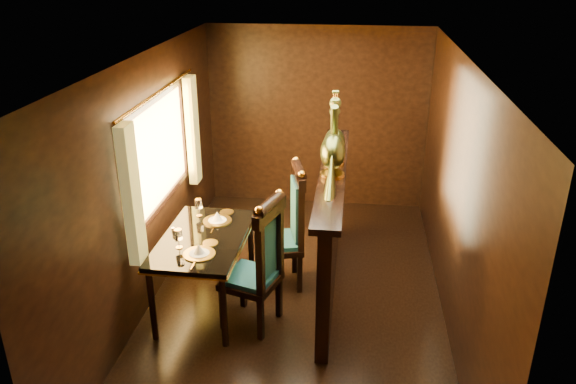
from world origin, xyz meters
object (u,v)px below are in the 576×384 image
(chair_right, at_px, (290,223))
(peacock_left, at_px, (333,137))
(peacock_right, at_px, (335,131))
(dining_table, at_px, (204,243))
(chair_left, at_px, (262,261))

(chair_right, distance_m, peacock_left, 1.14)
(chair_right, xyz_separation_m, peacock_left, (0.43, -0.20, 1.03))
(peacock_right, bearing_deg, dining_table, -151.74)
(chair_left, bearing_deg, dining_table, 174.27)
(chair_left, distance_m, peacock_left, 1.34)
(peacock_left, bearing_deg, chair_right, 155.09)
(dining_table, bearing_deg, chair_left, -21.88)
(dining_table, height_order, chair_right, chair_right)
(chair_right, height_order, peacock_right, peacock_right)
(dining_table, bearing_deg, chair_right, 34.95)
(chair_right, bearing_deg, dining_table, -160.48)
(chair_right, xyz_separation_m, peacock_right, (0.43, 0.13, 1.00))
(peacock_left, distance_m, peacock_right, 0.33)
(dining_table, height_order, peacock_right, peacock_right)
(chair_left, bearing_deg, peacock_right, 74.60)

